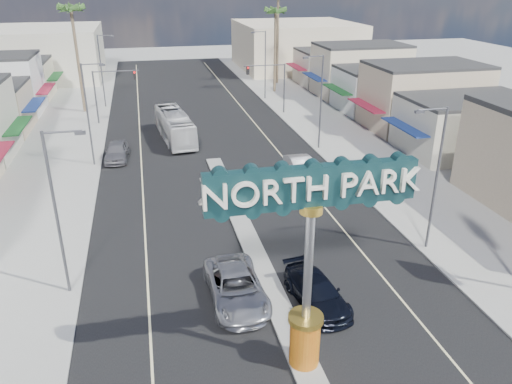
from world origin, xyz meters
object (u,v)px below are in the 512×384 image
streetlight_r_far (264,62)px  suv_left (236,287)px  palm_right_mid (276,15)px  car_parked_left (117,151)px  streetlight_r_near (435,173)px  car_parked_right (301,168)px  traffic_signal_right (270,79)px  streetlight_l_mid (89,110)px  gateway_sign (309,247)px  traffic_signal_left (111,86)px  streetlight_l_far (102,67)px  streetlight_r_mid (320,98)px  palm_left_far (72,15)px  streetlight_l_near (59,207)px  suv_right (317,292)px  city_bus (175,126)px

streetlight_r_far → suv_left: streetlight_r_far is taller
palm_right_mid → car_parked_left: size_ratio=2.48×
streetlight_r_near → car_parked_right: streetlight_r_near is taller
traffic_signal_right → suv_left: (-11.18, -36.71, -3.45)m
palm_right_mid → streetlight_l_mid: bearing=-132.0°
gateway_sign → traffic_signal_left: size_ratio=1.53×
traffic_signal_left → suv_left: traffic_signal_left is taller
suv_left → car_parked_left: (-6.63, 23.82, 0.01)m
palm_right_mid → streetlight_l_far: bearing=-170.3°
traffic_signal_left → streetlight_r_near: (19.62, -33.99, 0.79)m
palm_right_mid → car_parked_right: bearing=-101.0°
streetlight_r_mid → palm_left_far: (-23.43, 20.00, 6.43)m
streetlight_l_near → palm_left_far: palm_left_far is taller
streetlight_l_mid → suv_right: (12.43, -23.94, -4.33)m
gateway_sign → streetlight_l_near: 13.19m
suv_left → suv_right: suv_left is taller
gateway_sign → traffic_signal_right: gateway_sign is taller
traffic_signal_right → streetlight_l_near: size_ratio=0.67×
traffic_signal_left → streetlight_l_far: streetlight_l_far is taller
streetlight_l_mid → palm_left_far: palm_left_far is taller
palm_left_far → city_bus: palm_left_far is taller
city_bus → palm_left_far: bearing=119.8°
gateway_sign → suv_left: (-2.00, 5.31, -5.10)m
streetlight_r_mid → streetlight_l_near: bearing=-136.2°
streetlight_r_mid → city_bus: size_ratio=0.85×
streetlight_l_far → suv_left: 45.70m
traffic_signal_left → suv_left: (7.18, -36.71, -3.45)m
streetlight_r_near → city_bus: size_ratio=0.85×
streetlight_r_near → gateway_sign: bearing=-142.4°
suv_right → streetlight_r_mid: bearing=62.8°
traffic_signal_left → streetlight_r_far: 21.20m
gateway_sign → car_parked_left: bearing=106.5°
traffic_signal_right → suv_right: bearing=-100.7°
traffic_signal_left → palm_right_mid: size_ratio=0.50×
car_parked_left → streetlight_l_far: bearing=99.1°
suv_right → gateway_sign: bearing=-123.9°
gateway_sign → streetlight_r_near: 13.19m
palm_left_far → suv_right: (15.00, -43.94, -10.76)m
streetlight_r_far → suv_left: (-12.43, -44.71, -4.24)m
suv_right → traffic_signal_right: bearing=71.5°
palm_right_mid → streetlight_r_mid: bearing=-95.6°
streetlight_r_mid → car_parked_right: size_ratio=1.72×
gateway_sign → city_bus: (-2.91, 34.08, -4.45)m
suv_left → streetlight_l_mid: bearing=109.3°
traffic_signal_left → car_parked_left: size_ratio=1.23×
gateway_sign → city_bus: gateway_sign is taller
suv_right → car_parked_right: size_ratio=0.97×
streetlight_r_near → car_parked_right: size_ratio=1.72×
traffic_signal_right → suv_left: bearing=-106.9°
palm_right_mid → city_bus: bearing=-128.6°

